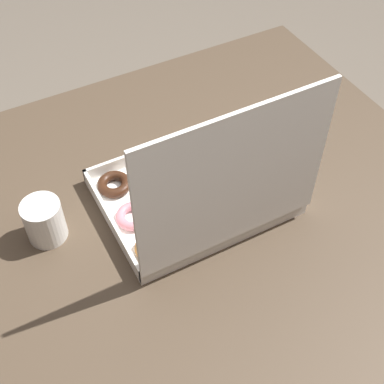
{
  "coord_description": "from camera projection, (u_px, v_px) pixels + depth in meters",
  "views": [
    {
      "loc": [
        0.4,
        0.68,
        1.66
      ],
      "look_at": [
        0.03,
        -0.02,
        0.77
      ],
      "focal_mm": 50.0,
      "sensor_mm": 36.0,
      "label": 1
    }
  ],
  "objects": [
    {
      "name": "coffee_mug",
      "position": [
        44.0,
        220.0,
        1.09
      ],
      "size": [
        0.08,
        0.08,
        0.09
      ],
      "color": "white",
      "rests_on": "dining_table"
    },
    {
      "name": "dining_table",
      "position": [
        207.0,
        223.0,
        1.27
      ],
      "size": [
        1.12,
        1.03,
        0.76
      ],
      "color": "#4C3D2D",
      "rests_on": "ground_plane"
    },
    {
      "name": "donut_box",
      "position": [
        203.0,
        190.0,
        1.13
      ],
      "size": [
        0.39,
        0.32,
        0.37
      ],
      "color": "white",
      "rests_on": "dining_table"
    },
    {
      "name": "ground_plane",
      "position": [
        203.0,
        348.0,
        1.77
      ],
      "size": [
        8.0,
        8.0,
        0.0
      ],
      "primitive_type": "plane",
      "color": "#6B6054"
    }
  ]
}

